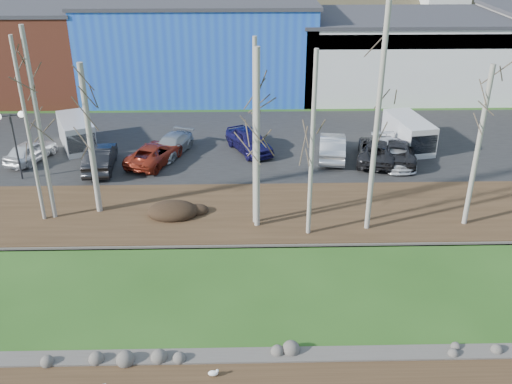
{
  "coord_description": "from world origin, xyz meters",
  "views": [
    {
      "loc": [
        -2.2,
        -13.45,
        15.11
      ],
      "look_at": [
        -1.59,
        12.1,
        2.5
      ],
      "focal_mm": 40.0,
      "sensor_mm": 36.0,
      "label": 1
    }
  ],
  "objects_px": {
    "car_8": "(376,150)",
    "van_white": "(410,134)",
    "seagull": "(213,373)",
    "car_4": "(249,140)",
    "car_2": "(155,153)",
    "street_lamp": "(12,127)",
    "car_6": "(397,150)",
    "van_grey": "(77,133)",
    "car_0": "(30,151)",
    "car_1": "(100,158)",
    "car_5": "(332,146)",
    "car_3": "(171,145)",
    "car_7": "(393,153)"
  },
  "relations": [
    {
      "from": "street_lamp",
      "to": "car_6",
      "type": "height_order",
      "value": "street_lamp"
    },
    {
      "from": "street_lamp",
      "to": "car_6",
      "type": "distance_m",
      "value": 24.29
    },
    {
      "from": "car_2",
      "to": "van_grey",
      "type": "bearing_deg",
      "value": -5.07
    },
    {
      "from": "car_6",
      "to": "car_2",
      "type": "bearing_deg",
      "value": 13.15
    },
    {
      "from": "car_4",
      "to": "car_8",
      "type": "distance_m",
      "value": 8.62
    },
    {
      "from": "car_3",
      "to": "car_2",
      "type": "bearing_deg",
      "value": -99.7
    },
    {
      "from": "car_5",
      "to": "car_6",
      "type": "bearing_deg",
      "value": -179.65
    },
    {
      "from": "car_8",
      "to": "van_white",
      "type": "relative_size",
      "value": 1.04
    },
    {
      "from": "car_1",
      "to": "car_5",
      "type": "bearing_deg",
      "value": -178.9
    },
    {
      "from": "seagull",
      "to": "car_4",
      "type": "height_order",
      "value": "car_4"
    },
    {
      "from": "car_1",
      "to": "car_5",
      "type": "xyz_separation_m",
      "value": [
        15.19,
        1.58,
        0.01
      ]
    },
    {
      "from": "car_1",
      "to": "car_0",
      "type": "bearing_deg",
      "value": -21.44
    },
    {
      "from": "car_0",
      "to": "car_2",
      "type": "height_order",
      "value": "car_0"
    },
    {
      "from": "seagull",
      "to": "car_4",
      "type": "xyz_separation_m",
      "value": [
        1.56,
        21.23,
        0.76
      ]
    },
    {
      "from": "seagull",
      "to": "car_7",
      "type": "distance_m",
      "value": 21.97
    },
    {
      "from": "car_0",
      "to": "car_1",
      "type": "height_order",
      "value": "car_1"
    },
    {
      "from": "car_6",
      "to": "car_7",
      "type": "distance_m",
      "value": 0.54
    },
    {
      "from": "car_6",
      "to": "van_grey",
      "type": "distance_m",
      "value": 22.06
    },
    {
      "from": "seagull",
      "to": "car_0",
      "type": "distance_m",
      "value": 23.74
    },
    {
      "from": "street_lamp",
      "to": "car_6",
      "type": "relative_size",
      "value": 0.83
    },
    {
      "from": "car_6",
      "to": "car_7",
      "type": "bearing_deg",
      "value": 62.23
    },
    {
      "from": "street_lamp",
      "to": "car_4",
      "type": "xyz_separation_m",
      "value": [
        14.22,
        4.22,
        -2.59
      ]
    },
    {
      "from": "car_8",
      "to": "van_white",
      "type": "xyz_separation_m",
      "value": [
        2.81,
        2.24,
        0.31
      ]
    },
    {
      "from": "car_1",
      "to": "car_2",
      "type": "relative_size",
      "value": 0.98
    },
    {
      "from": "car_8",
      "to": "street_lamp",
      "type": "bearing_deg",
      "value": 18.87
    },
    {
      "from": "street_lamp",
      "to": "car_1",
      "type": "bearing_deg",
      "value": -3.22
    },
    {
      "from": "car_0",
      "to": "car_6",
      "type": "relative_size",
      "value": 0.79
    },
    {
      "from": "car_0",
      "to": "van_grey",
      "type": "xyz_separation_m",
      "value": [
        2.47,
        2.42,
        0.32
      ]
    },
    {
      "from": "street_lamp",
      "to": "van_grey",
      "type": "relative_size",
      "value": 0.86
    },
    {
      "from": "car_3",
      "to": "street_lamp",
      "type": "bearing_deg",
      "value": -135.74
    },
    {
      "from": "van_white",
      "to": "van_grey",
      "type": "bearing_deg",
      "value": 168.32
    },
    {
      "from": "car_1",
      "to": "van_white",
      "type": "distance_m",
      "value": 21.09
    },
    {
      "from": "car_5",
      "to": "car_6",
      "type": "xyz_separation_m",
      "value": [
        4.23,
        -0.59,
        -0.07
      ]
    },
    {
      "from": "car_1",
      "to": "car_5",
      "type": "distance_m",
      "value": 15.27
    },
    {
      "from": "car_4",
      "to": "seagull",
      "type": "bearing_deg",
      "value": -119.41
    },
    {
      "from": "car_0",
      "to": "car_4",
      "type": "height_order",
      "value": "car_4"
    },
    {
      "from": "car_7",
      "to": "car_3",
      "type": "bearing_deg",
      "value": 167.19
    },
    {
      "from": "car_8",
      "to": "car_2",
      "type": "bearing_deg",
      "value": 13.18
    },
    {
      "from": "seagull",
      "to": "car_1",
      "type": "relative_size",
      "value": 0.09
    },
    {
      "from": "street_lamp",
      "to": "van_white",
      "type": "bearing_deg",
      "value": -9.77
    },
    {
      "from": "car_5",
      "to": "van_white",
      "type": "xyz_separation_m",
      "value": [
        5.65,
        1.66,
        0.24
      ]
    },
    {
      "from": "car_1",
      "to": "van_white",
      "type": "height_order",
      "value": "van_white"
    },
    {
      "from": "car_3",
      "to": "car_5",
      "type": "bearing_deg",
      "value": 16.21
    },
    {
      "from": "van_white",
      "to": "van_grey",
      "type": "relative_size",
      "value": 0.99
    },
    {
      "from": "car_6",
      "to": "van_grey",
      "type": "bearing_deg",
      "value": 5.29
    },
    {
      "from": "car_7",
      "to": "car_5",
      "type": "bearing_deg",
      "value": 160.02
    },
    {
      "from": "car_0",
      "to": "car_6",
      "type": "xyz_separation_m",
      "value": [
        24.34,
        -0.48,
        0.03
      ]
    },
    {
      "from": "car_6",
      "to": "van_grey",
      "type": "relative_size",
      "value": 1.03
    },
    {
      "from": "car_8",
      "to": "car_4",
      "type": "bearing_deg",
      "value": 0.59
    },
    {
      "from": "seagull",
      "to": "van_white",
      "type": "relative_size",
      "value": 0.09
    }
  ]
}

